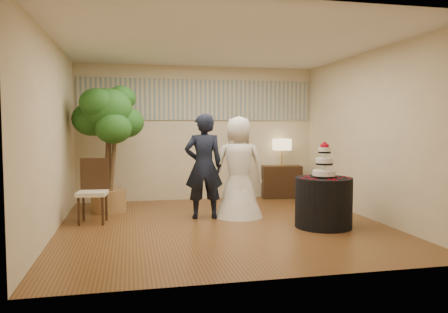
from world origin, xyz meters
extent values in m
cube|color=brown|center=(0.00, 0.00, 0.00)|extent=(5.00, 5.00, 0.00)
cube|color=white|center=(0.00, 0.00, 2.80)|extent=(5.00, 5.00, 0.00)
cube|color=beige|center=(0.00, 2.50, 1.40)|extent=(5.00, 0.06, 2.80)
cube|color=beige|center=(0.00, -2.50, 1.40)|extent=(5.00, 0.06, 2.80)
cube|color=beige|center=(-2.50, 0.00, 1.40)|extent=(0.06, 5.00, 2.80)
cube|color=beige|center=(2.50, 0.00, 1.40)|extent=(0.06, 5.00, 2.80)
cube|color=#A1A594|center=(0.00, 2.48, 2.10)|extent=(4.90, 0.02, 0.85)
imported|color=black|center=(-0.21, 0.56, 0.88)|extent=(0.66, 0.46, 1.76)
imported|color=white|center=(0.39, 0.57, 0.86)|extent=(0.94, 0.93, 1.72)
cylinder|color=black|center=(1.48, -0.46, 0.38)|extent=(0.91, 0.91, 0.76)
cube|color=#301E11|center=(1.78, 2.28, 0.35)|extent=(0.88, 0.49, 0.70)
camera|label=1|loc=(-1.41, -6.62, 1.55)|focal=35.00mm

